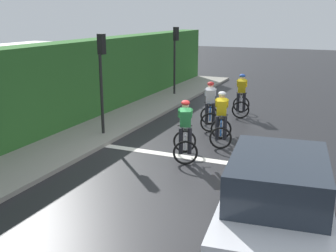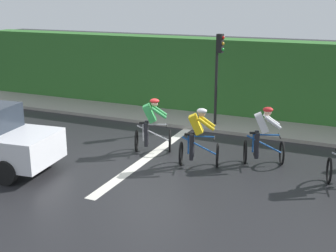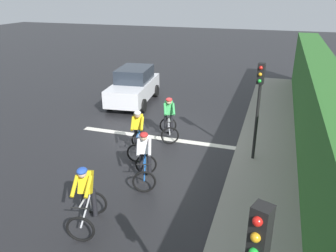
# 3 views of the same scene
# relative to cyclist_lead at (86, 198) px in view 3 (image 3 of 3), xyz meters

# --- Properties ---
(ground_plane) EXTENTS (80.00, 80.00, 0.00)m
(ground_plane) POSITION_rel_cyclist_lead_xyz_m (-0.11, -5.69, -0.80)
(ground_plane) COLOR black
(sidewalk_kerb) EXTENTS (2.80, 25.15, 0.12)m
(sidewalk_kerb) POSITION_rel_cyclist_lead_xyz_m (-4.27, -3.69, -0.74)
(sidewalk_kerb) COLOR gray
(sidewalk_kerb) RESTS_ON ground
(stone_wall_low) EXTENTS (0.44, 25.15, 0.49)m
(stone_wall_low) POSITION_rel_cyclist_lead_xyz_m (-5.17, -3.69, -0.55)
(stone_wall_low) COLOR tan
(stone_wall_low) RESTS_ON ground
(hedge_wall) EXTENTS (1.10, 25.15, 2.99)m
(hedge_wall) POSITION_rel_cyclist_lead_xyz_m (-5.47, -3.69, 0.70)
(hedge_wall) COLOR #2D6628
(hedge_wall) RESTS_ON ground
(road_marking_stop_line) EXTENTS (7.00, 0.30, 0.01)m
(road_marking_stop_line) POSITION_rel_cyclist_lead_xyz_m (-0.11, -5.49, -0.79)
(road_marking_stop_line) COLOR silver
(road_marking_stop_line) RESTS_ON ground
(cyclist_lead) EXTENTS (0.89, 1.20, 1.66)m
(cyclist_lead) POSITION_rel_cyclist_lead_xyz_m (0.00, 0.00, 0.00)
(cyclist_lead) COLOR black
(cyclist_lead) RESTS_ON ground
(cyclist_second) EXTENTS (0.99, 1.24, 1.66)m
(cyclist_second) POSITION_rel_cyclist_lead_xyz_m (-0.56, -2.31, 0.00)
(cyclist_second) COLOR black
(cyclist_second) RESTS_ON ground
(cyclist_mid) EXTENTS (0.94, 1.22, 1.66)m
(cyclist_mid) POSITION_rel_cyclist_lead_xyz_m (0.31, -3.93, 0.00)
(cyclist_mid) COLOR black
(cyclist_mid) RESTS_ON ground
(cyclist_fourth) EXTENTS (1.04, 1.26, 1.66)m
(cyclist_fourth) POSITION_rel_cyclist_lead_xyz_m (-0.24, -5.61, 0.00)
(cyclist_fourth) COLOR black
(cyclist_fourth) RESTS_ON ground
(car_white) EXTENTS (2.22, 4.26, 1.76)m
(car_white) POSITION_rel_cyclist_lead_xyz_m (2.81, -9.31, 0.08)
(car_white) COLOR silver
(car_white) RESTS_ON ground
(traffic_light_near_crossing) EXTENTS (0.23, 0.31, 3.34)m
(traffic_light_near_crossing) POSITION_rel_cyclist_lead_xyz_m (-3.50, -4.61, 1.43)
(traffic_light_near_crossing) COLOR black
(traffic_light_near_crossing) RESTS_ON ground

